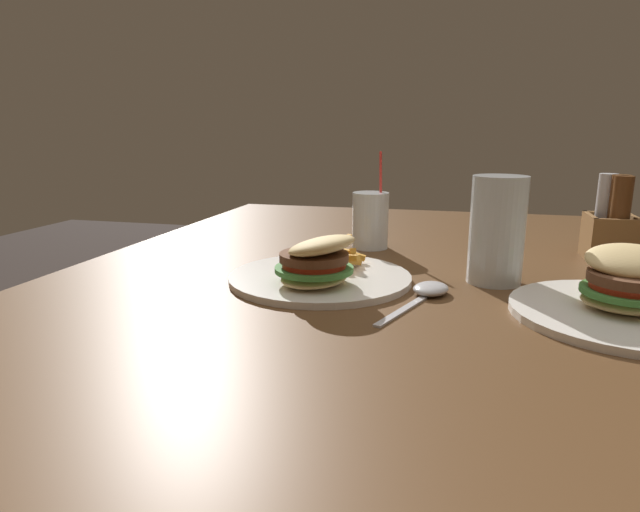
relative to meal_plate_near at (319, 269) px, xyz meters
The scene contains 7 objects.
dining_table 0.26m from the meal_plate_near, 103.68° to the left, with size 1.50×1.29×0.72m.
meal_plate_near is the anchor object (origin of this frame).
beer_glass 0.27m from the meal_plate_near, 107.21° to the left, with size 0.08×0.08×0.16m.
juice_glass 0.27m from the meal_plate_near, behind, with size 0.07×0.07×0.18m.
spoon 0.16m from the meal_plate_near, 84.69° to the left, with size 0.19×0.09×0.02m.
meal_plate_far 0.40m from the meal_plate_near, 83.74° to the left, with size 0.27×0.27×0.09m.
condiment_caddy 0.54m from the meal_plate_near, 121.37° to the left, with size 0.09×0.08×0.15m.
Camera 1 is at (0.79, -0.02, 0.94)m, focal length 30.00 mm.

